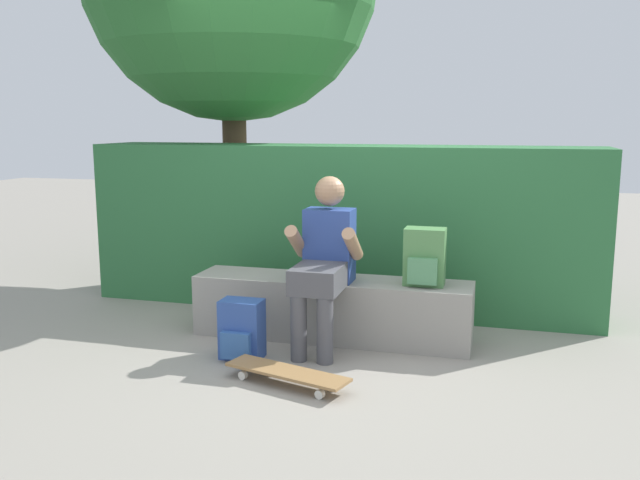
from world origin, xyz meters
name	(u,v)px	position (x,y,z in m)	size (l,w,h in m)	color
ground_plane	(315,357)	(0.00, 0.00, 0.00)	(24.00, 24.00, 0.00)	gray
bench_main	(332,308)	(0.00, 0.44, 0.22)	(2.03, 0.43, 0.45)	gray
person_skater	(324,257)	(0.00, 0.23, 0.65)	(0.49, 0.62, 1.20)	#2D4793
skateboard_near_person	(287,373)	(-0.03, -0.51, 0.07)	(0.82, 0.42, 0.09)	olive
backpack_on_bench	(425,258)	(0.67, 0.43, 0.64)	(0.28, 0.23, 0.40)	#51894C
backpack_on_ground	(241,330)	(-0.47, -0.14, 0.19)	(0.28, 0.23, 0.40)	#2D4C99
hedge_row	(339,226)	(-0.17, 1.34, 0.69)	(4.28, 0.67, 1.38)	#2E6B3B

